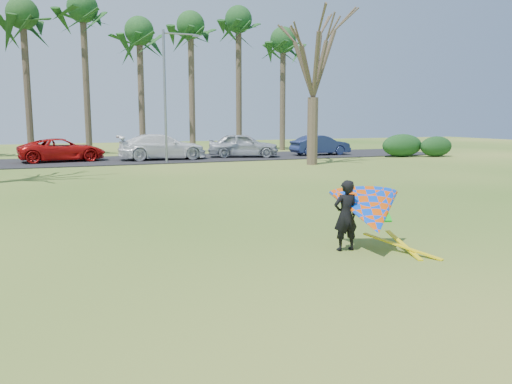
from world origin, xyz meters
name	(u,v)px	position (x,y,z in m)	size (l,w,h in m)	color
ground	(293,261)	(0.00, 0.00, 0.00)	(100.00, 100.00, 0.00)	#1F5A13
parking_strip	(127,160)	(0.00, 25.00, 0.03)	(46.00, 7.00, 0.06)	black
palm_4	(22,16)	(-6.00, 31.00, 9.85)	(4.84, 4.84, 11.54)	#493C2C
palm_5	(83,10)	(-2.00, 31.00, 10.52)	(4.84, 4.84, 12.24)	#46392A
palm_6	(139,33)	(2.00, 31.00, 9.17)	(4.84, 4.84, 10.84)	#4E3D2F
palm_7	(191,27)	(6.00, 31.00, 9.85)	(4.84, 4.84, 11.54)	#4F402F
palm_8	(238,22)	(10.00, 31.00, 10.52)	(4.84, 4.84, 12.24)	#453A29
palm_9	(283,42)	(14.00, 31.00, 9.17)	(4.84, 4.84, 10.84)	#483A2B
bare_tree_right	(314,53)	(10.00, 18.00, 6.57)	(6.27, 6.27, 9.21)	#46382A
streetlight	(167,90)	(2.16, 22.00, 4.46)	(2.28, 0.18, 8.00)	gray
hedge_near	(402,145)	(18.86, 20.91, 0.82)	(3.28, 1.49, 1.64)	#163C19
hedge_far	(436,146)	(21.24, 20.12, 0.74)	(2.66, 1.25, 1.48)	#143917
car_2	(62,150)	(-3.96, 25.23, 0.79)	(2.41, 5.22, 1.45)	#BA110E
car_3	(162,147)	(2.22, 24.37, 0.89)	(2.33, 5.73, 1.66)	white
car_4	(243,145)	(7.91, 24.32, 0.90)	(1.98, 4.91, 1.67)	#A9AFB7
car_5	(320,145)	(13.91, 24.05, 0.79)	(1.53, 4.40, 1.45)	navy
kite_flyer	(369,212)	(1.78, 0.06, 0.84)	(2.13, 2.39, 2.02)	black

